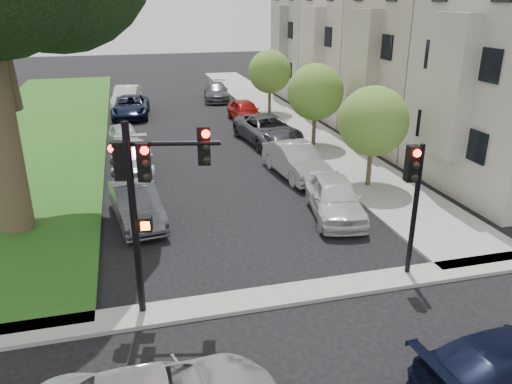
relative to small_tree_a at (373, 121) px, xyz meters
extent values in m
plane|color=black|center=(-6.20, -9.32, -2.94)|extent=(140.00, 140.00, 0.00)
cube|color=#296516|center=(-15.20, 14.68, -2.88)|extent=(8.00, 44.00, 0.12)
cube|color=gray|center=(0.55, 14.68, -2.88)|extent=(3.50, 44.00, 0.12)
cube|color=gray|center=(-6.20, -7.32, -2.88)|extent=(60.00, 1.00, 0.12)
cube|color=beige|center=(2.45, -1.32, 1.56)|extent=(0.70, 2.20, 5.50)
cube|color=black|center=(2.75, -1.32, 2.56)|extent=(0.08, 3.60, 6.00)
cube|color=gray|center=(6.30, 6.18, 2.06)|extent=(7.00, 7.40, 10.00)
cube|color=gray|center=(2.45, 6.18, 1.56)|extent=(0.70, 2.20, 5.50)
cube|color=black|center=(2.75, 6.18, 2.56)|extent=(0.08, 3.60, 6.00)
cube|color=beige|center=(6.30, 13.68, 2.06)|extent=(7.00, 7.40, 10.00)
cube|color=beige|center=(2.45, 13.68, 1.56)|extent=(0.70, 2.20, 5.50)
cube|color=black|center=(2.75, 13.68, 2.56)|extent=(0.08, 3.60, 6.00)
cube|color=gray|center=(6.30, 21.18, 2.06)|extent=(7.00, 7.40, 10.00)
cube|color=gray|center=(2.45, 21.18, 1.56)|extent=(0.70, 2.20, 5.50)
cube|color=black|center=(2.75, 21.18, 2.56)|extent=(0.08, 3.60, 6.00)
cylinder|color=brown|center=(0.00, 0.00, -1.89)|extent=(0.21, 0.21, 2.10)
sphere|color=#599327|center=(0.00, 0.00, 0.01)|extent=(2.94, 2.94, 2.94)
cylinder|color=brown|center=(0.00, 6.65, -1.85)|extent=(0.22, 0.22, 2.18)
sphere|color=#599327|center=(0.00, 6.65, 0.11)|extent=(3.05, 3.05, 3.05)
cylinder|color=brown|center=(0.00, 15.42, -1.87)|extent=(0.21, 0.21, 2.13)
sphere|color=#599327|center=(0.00, 15.42, 0.05)|extent=(2.99, 2.99, 2.99)
cylinder|color=black|center=(-10.00, -7.12, -0.37)|extent=(0.21, 0.21, 5.13)
cylinder|color=black|center=(-8.91, -7.12, 1.60)|extent=(2.14, 0.59, 0.12)
cube|color=black|center=(-9.65, -7.12, 1.21)|extent=(0.35, 0.32, 0.94)
cube|color=black|center=(-8.22, -7.12, 1.50)|extent=(0.35, 0.32, 0.94)
cube|color=black|center=(-10.20, -6.87, 1.21)|extent=(0.32, 0.35, 0.94)
sphere|color=#FF0C05|center=(-9.65, -7.27, 1.52)|extent=(0.20, 0.20, 0.20)
sphere|color=black|center=(-9.65, -7.27, 0.89)|extent=(0.20, 0.20, 0.20)
cube|color=black|center=(-9.75, -7.12, -0.37)|extent=(0.39, 0.32, 0.38)
cube|color=#FF5905|center=(-9.75, -7.26, -0.37)|extent=(0.22, 0.03, 0.22)
cylinder|color=black|center=(-2.27, -7.12, -0.91)|extent=(0.16, 0.16, 4.05)
cube|color=black|center=(-2.54, -7.12, 0.58)|extent=(0.35, 0.31, 1.01)
sphere|color=#FF0C05|center=(-2.54, -7.28, 0.92)|extent=(0.21, 0.21, 0.21)
imported|color=silver|center=(-2.66, -2.52, -2.19)|extent=(2.57, 4.66, 1.50)
imported|color=#999BA0|center=(-2.58, 2.22, -2.18)|extent=(2.06, 4.74, 1.51)
imported|color=#3F4247|center=(-2.23, 8.10, -2.16)|extent=(3.23, 5.84, 1.55)
imported|color=maroon|center=(-2.23, 13.63, -2.22)|extent=(1.86, 4.29, 1.44)
imported|color=#3F4247|center=(-2.70, 21.56, -2.24)|extent=(2.57, 5.00, 1.39)
imported|color=#3F4247|center=(-9.89, -1.18, -2.24)|extent=(2.06, 4.41, 1.40)
imported|color=silver|center=(-9.86, 4.71, -2.26)|extent=(1.94, 4.68, 1.35)
imported|color=#999BA0|center=(-10.14, 9.02, -2.29)|extent=(1.94, 3.96, 1.30)
imported|color=black|center=(-9.60, 17.07, -2.21)|extent=(2.86, 5.41, 1.45)
imported|color=silver|center=(-9.79, 20.43, -2.14)|extent=(2.45, 5.03, 1.59)
camera|label=1|loc=(-9.95, -18.54, 4.76)|focal=35.00mm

